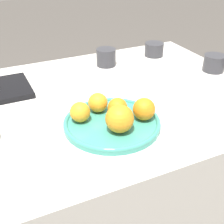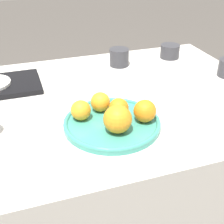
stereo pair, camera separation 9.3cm
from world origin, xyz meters
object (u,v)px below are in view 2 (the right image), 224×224
Objects in this scene: cup_0 at (170,51)px; cup_2 at (119,57)px; orange_2 at (119,108)px; water_glass at (199,85)px; napkin at (108,80)px; fruit_platter at (112,123)px; orange_4 at (81,110)px; orange_0 at (118,119)px; orange_3 at (145,111)px; orange_1 at (100,102)px.

cup_2 is (-0.25, -0.01, 0.01)m from cup_0.
orange_2 is 0.61m from cup_0.
water_glass is 0.35m from napkin.
orange_4 reaches higher than fruit_platter.
fruit_platter is 0.35m from water_glass.
cup_0 is 0.39m from napkin.
water_glass is 0.41m from cup_0.
fruit_platter is 4.79× the size of orange_4.
orange_0 is 0.13m from orange_4.
cup_2 is (0.16, 0.43, -0.01)m from orange_2.
water_glass is at bearing 3.09° from orange_4.
cup_2 is at bearing 69.68° from orange_0.
orange_4 is 0.70× the size of cup_0.
fruit_platter is at bearing 88.70° from orange_0.
orange_0 is at bearing -130.29° from cup_0.
fruit_platter is 0.32m from napkin.
orange_0 reaches higher than orange_3.
fruit_platter is 3.36× the size of cup_0.
water_glass reaches higher than orange_4.
orange_4 is at bearing -123.56° from cup_2.
water_glass is at bearing -1.31° from orange_1.
fruit_platter is 0.49m from cup_2.
fruit_platter is 0.65m from cup_0.
orange_2 reaches higher than napkin.
fruit_platter is at bearing -112.34° from cup_2.
cup_0 is at bearing 49.71° from orange_0.
orange_3 is at bearing -124.98° from cup_0.
fruit_platter is 0.05m from orange_2.
orange_2 is 1.00× the size of orange_4.
orange_1 is at bearing 99.42° from fruit_platter.
orange_3 is 0.34m from napkin.
fruit_platter is at bearing -133.25° from cup_0.
orange_1 is 0.71× the size of cup_0.
cup_0 is at bearing 23.94° from napkin.
orange_4 is at bearing 158.11° from orange_3.
fruit_platter is at bearing -168.48° from water_glass.
orange_3 reaches higher than orange_2.
napkin is at bearing 76.43° from orange_0.
orange_4 is at bearing 151.12° from fruit_platter.
fruit_platter is 3.59× the size of orange_0.
orange_4 reaches higher than cup_2.
orange_1 is at bearing -113.05° from napkin.
cup_0 is 0.64× the size of napkin.
orange_3 is at bearing -88.58° from napkin.
cup_2 is (-0.15, 0.39, -0.02)m from water_glass.
orange_0 is 0.60× the size of napkin.
orange_3 reaches higher than cup_2.
napkin is (0.17, 0.27, -0.04)m from orange_4.
water_glass is 0.78× the size of napkin.
orange_2 is 0.73× the size of cup_2.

